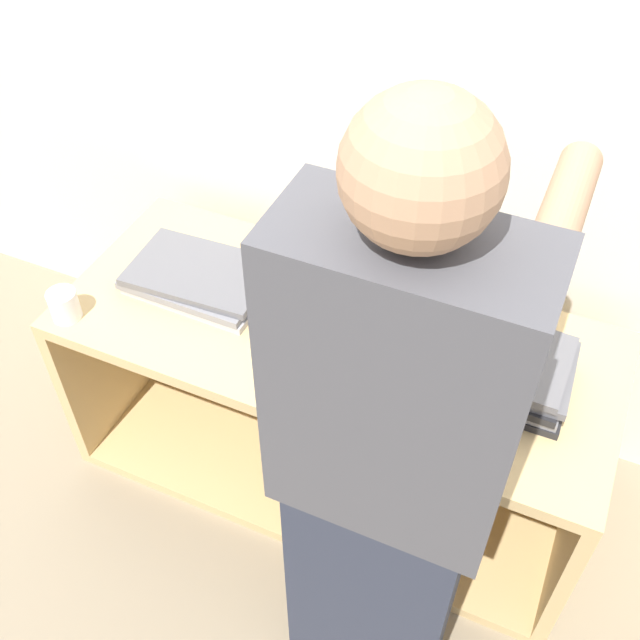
# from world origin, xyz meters

# --- Properties ---
(ground_plane) EXTENTS (12.00, 12.00, 0.00)m
(ground_plane) POSITION_xyz_m (0.00, 0.00, 0.00)
(ground_plane) COLOR gray
(wall_back) EXTENTS (8.00, 0.05, 2.40)m
(wall_back) POSITION_xyz_m (0.00, 0.71, 1.20)
(wall_back) COLOR silver
(wall_back) RESTS_ON ground_plane
(cart) EXTENTS (1.44, 0.61, 0.60)m
(cart) POSITION_xyz_m (0.00, 0.37, 0.30)
(cart) COLOR tan
(cart) RESTS_ON ground_plane
(laptop_open) EXTENTS (0.37, 0.30, 0.25)m
(laptop_open) POSITION_xyz_m (0.00, 0.35, 0.65)
(laptop_open) COLOR #B7B7BC
(laptop_open) RESTS_ON cart
(laptop_stack_left) EXTENTS (0.38, 0.25, 0.06)m
(laptop_stack_left) POSITION_xyz_m (-0.40, 0.31, 0.63)
(laptop_stack_left) COLOR #B7B7BC
(laptop_stack_left) RESTS_ON cart
(laptop_stack_right) EXTENTS (0.39, 0.25, 0.10)m
(laptop_stack_right) POSITION_xyz_m (0.40, 0.31, 0.65)
(laptop_stack_right) COLOR #232326
(laptop_stack_right) RESTS_ON cart
(person) EXTENTS (0.40, 0.52, 1.57)m
(person) POSITION_xyz_m (0.31, -0.18, 0.79)
(person) COLOR #2D3342
(person) RESTS_ON ground_plane
(mug) EXTENTS (0.08, 0.08, 0.08)m
(mug) POSITION_xyz_m (-0.65, 0.07, 0.64)
(mug) COLOR white
(mug) RESTS_ON cart
(inventory_tag) EXTENTS (0.06, 0.02, 0.01)m
(inventory_tag) POSITION_xyz_m (0.40, 0.25, 0.71)
(inventory_tag) COLOR red
(inventory_tag) RESTS_ON laptop_stack_right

